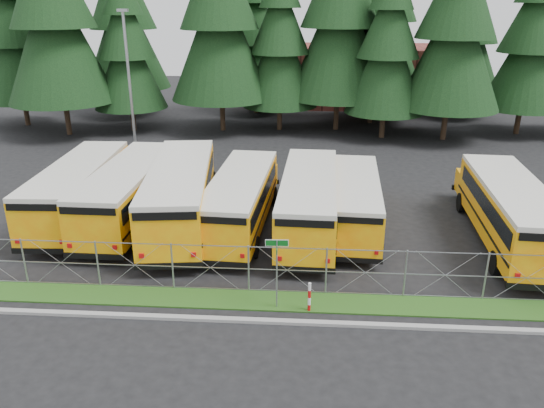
{
  "coord_description": "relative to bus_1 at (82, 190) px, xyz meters",
  "views": [
    {
      "loc": [
        1.14,
        -19.12,
        10.81
      ],
      "look_at": [
        -0.43,
        4.0,
        1.78
      ],
      "focal_mm": 35.0,
      "sensor_mm": 36.0,
      "label": 1
    }
  ],
  "objects": [
    {
      "name": "conifer_4",
      "position": [
        9.17,
        20.62,
        5.66
      ],
      "size": [
        6.46,
        6.46,
        14.29
      ],
      "primitive_type": null,
      "color": "black",
      "rests_on": "ground"
    },
    {
      "name": "bus_2",
      "position": [
        2.76,
        -0.27,
        0.02
      ],
      "size": [
        2.89,
        11.53,
        3.01
      ],
      "primitive_type": null,
      "rotation": [
        0.0,
        0.0,
        -0.02
      ],
      "color": "orange",
      "rests_on": "ground"
    },
    {
      "name": "conifer_7",
      "position": [
        22.71,
        18.08,
        7.27
      ],
      "size": [
        7.92,
        7.92,
        17.52
      ],
      "primitive_type": null,
      "color": "black",
      "rests_on": "ground"
    },
    {
      "name": "striped_bollard",
      "position": [
        11.84,
        -8.31,
        -0.88
      ],
      "size": [
        0.11,
        0.11,
        1.2
      ],
      "primitive_type": "cylinder",
      "color": "#B20C0C",
      "rests_on": "ground"
    },
    {
      "name": "bus_5",
      "position": [
        11.78,
        -0.94,
        -0.0
      ],
      "size": [
        3.08,
        11.37,
        2.96
      ],
      "primitive_type": null,
      "rotation": [
        0.0,
        0.0,
        -0.04
      ],
      "color": "orange",
      "rests_on": "ground"
    },
    {
      "name": "light_standard",
      "position": [
        -0.79,
        11.43,
        4.02
      ],
      "size": [
        0.7,
        0.35,
        10.14
      ],
      "color": "gray",
      "rests_on": "ground"
    },
    {
      "name": "conifer_10",
      "position": [
        -5.93,
        26.42,
        7.46
      ],
      "size": [
        8.09,
        8.09,
        17.88
      ],
      "primitive_type": null,
      "color": "black",
      "rests_on": "ground"
    },
    {
      "name": "ground",
      "position": [
        10.47,
        -6.02,
        -1.48
      ],
      "size": [
        120.0,
        120.0,
        0.0
      ],
      "primitive_type": "plane",
      "color": "black",
      "rests_on": "ground"
    },
    {
      "name": "bus_6",
      "position": [
        14.04,
        -0.39,
        -0.16
      ],
      "size": [
        2.99,
        10.21,
        2.64
      ],
      "primitive_type": null,
      "rotation": [
        0.0,
        0.0,
        -0.06
      ],
      "color": "orange",
      "rests_on": "ground"
    },
    {
      "name": "conifer_1",
      "position": [
        -8.52,
        17.66,
        8.03
      ],
      "size": [
        8.6,
        8.6,
        19.03
      ],
      "primitive_type": null,
      "color": "black",
      "rests_on": "ground"
    },
    {
      "name": "conifer_3",
      "position": [
        4.24,
        20.1,
        7.85
      ],
      "size": [
        8.44,
        8.44,
        18.66
      ],
      "primitive_type": null,
      "color": "black",
      "rests_on": "ground"
    },
    {
      "name": "street_sign",
      "position": [
        10.63,
        -8.14,
        0.55
      ],
      "size": [
        0.84,
        0.55,
        2.81
      ],
      "color": "gray",
      "rests_on": "ground"
    },
    {
      "name": "bus_1",
      "position": [
        0.0,
        0.0,
        0.0
      ],
      "size": [
        3.14,
        11.42,
        2.97
      ],
      "primitive_type": null,
      "rotation": [
        0.0,
        0.0,
        0.04
      ],
      "color": "orange",
      "rests_on": "ground"
    },
    {
      "name": "conifer_12",
      "position": [
        17.37,
        24.0,
        8.38
      ],
      "size": [
        8.92,
        8.92,
        19.73
      ],
      "primitive_type": null,
      "color": "black",
      "rests_on": "ground"
    },
    {
      "name": "conifer_8",
      "position": [
        29.4,
        20.45,
        5.93
      ],
      "size": [
        6.71,
        6.71,
        14.83
      ],
      "primitive_type": null,
      "color": "black",
      "rests_on": "ground"
    },
    {
      "name": "chainlink_fence",
      "position": [
        10.47,
        -7.02,
        -0.48
      ],
      "size": [
        44.0,
        0.1,
        2.0
      ],
      "primitive_type": null,
      "color": "gray",
      "rests_on": "ground"
    },
    {
      "name": "bus_3",
      "position": [
        5.41,
        -0.68,
        0.12
      ],
      "size": [
        4.34,
        12.47,
        3.2
      ],
      "primitive_type": null,
      "rotation": [
        0.0,
        0.0,
        0.12
      ],
      "color": "orange",
      "rests_on": "ground"
    },
    {
      "name": "conifer_2",
      "position": [
        -3.51,
        19.48,
        5.29
      ],
      "size": [
        6.13,
        6.13,
        13.55
      ],
      "primitive_type": null,
      "color": "black",
      "rests_on": "ground"
    },
    {
      "name": "brick_building",
      "position": [
        16.47,
        33.98,
        1.52
      ],
      "size": [
        22.0,
        10.0,
        6.0
      ],
      "primitive_type": "cube",
      "color": "brown",
      "rests_on": "ground"
    },
    {
      "name": "conifer_5",
      "position": [
        14.1,
        21.03,
        7.97
      ],
      "size": [
        8.55,
        8.55,
        18.91
      ],
      "primitive_type": null,
      "color": "black",
      "rests_on": "ground"
    },
    {
      "name": "conifer_0",
      "position": [
        -13.81,
        20.87,
        6.16
      ],
      "size": [
        6.91,
        6.91,
        15.28
      ],
      "primitive_type": null,
      "color": "black",
      "rests_on": "ground"
    },
    {
      "name": "bus_4",
      "position": [
        8.46,
        -0.83,
        -0.06
      ],
      "size": [
        3.2,
        10.99,
        2.85
      ],
      "primitive_type": null,
      "rotation": [
        0.0,
        0.0,
        -0.06
      ],
      "color": "orange",
      "rests_on": "ground"
    },
    {
      "name": "curb",
      "position": [
        10.47,
        -9.12,
        -1.42
      ],
      "size": [
        50.0,
        0.25,
        0.12
      ],
      "primitive_type": "cube",
      "color": "gray",
      "rests_on": "ground"
    },
    {
      "name": "conifer_11",
      "position": [
        6.4,
        27.87,
        5.88
      ],
      "size": [
        6.66,
        6.66,
        14.72
      ],
      "primitive_type": null,
      "color": "black",
      "rests_on": "ground"
    },
    {
      "name": "conifer_13",
      "position": [
        26.36,
        27.5,
        6.17
      ],
      "size": [
        6.92,
        6.92,
        15.31
      ],
      "primitive_type": null,
      "color": "black",
      "rests_on": "ground"
    },
    {
      "name": "bus_east",
      "position": [
        20.97,
        -1.7,
        0.03
      ],
      "size": [
        3.41,
        11.65,
        3.02
      ],
      "primitive_type": null,
      "rotation": [
        0.0,
        0.0,
        -0.06
      ],
      "color": "orange",
      "rests_on": "ground"
    },
    {
      "name": "conifer_6",
      "position": [
        17.78,
        18.4,
        5.6
      ],
      "size": [
        6.41,
        6.41,
        14.17
      ],
      "primitive_type": null,
      "color": "black",
      "rests_on": "ground"
    },
    {
      "name": "grass_verge",
      "position": [
        10.47,
        -7.72,
        -1.45
      ],
      "size": [
        50.0,
        1.4,
        0.06
      ],
      "primitive_type": "cube",
      "color": "#244B15",
      "rests_on": "ground"
    }
  ]
}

